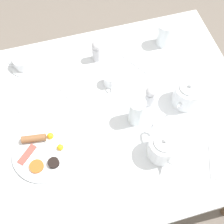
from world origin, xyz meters
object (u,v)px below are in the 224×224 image
Objects in this scene: teapot_near at (187,94)px; knife_by_plate at (12,105)px; salt_grinder at (150,96)px; napkin_folded at (223,163)px; water_glass_short at (137,111)px; creamer_jug at (110,80)px; teapot_far at (163,147)px; breakfast_plate at (44,151)px; water_glass_tall at (164,34)px; fork_spare at (68,97)px; teacup_with_saucer_right at (23,63)px; spoon_for_tea at (7,208)px; pepper_grinder at (96,51)px; fork_by_plate at (134,63)px.

teapot_near reaches higher than knife_by_plate.
salt_grinder reaches higher than napkin_folded.
salt_grinder is 0.62m from knife_by_plate.
water_glass_short is at bearing -53.13° from salt_grinder.
teapot_far is at bearing 15.98° from creamer_jug.
breakfast_plate is 0.28m from knife_by_plate.
teapot_far is 0.26m from napkin_folded.
breakfast_plate is at bearing -58.09° from water_glass_tall.
creamer_jug is 0.21m from fork_spare.
teacup_with_saucer_right is 0.29m from fork_spare.
spoon_for_tea is (0.19, -0.18, -0.01)m from breakfast_plate.
water_glass_short is 1.19× the size of salt_grinder.
napkin_folded is (0.32, 0.03, -0.05)m from teapot_near.
spoon_for_tea is (0.60, -0.51, -0.06)m from pepper_grinder.
pepper_grinder reaches higher than knife_by_plate.
pepper_grinder is at bearing -152.54° from salt_grinder.
teapot_far is (0.13, 0.46, 0.05)m from breakfast_plate.
water_glass_short reaches higher than teacup_with_saucer_right.
teacup_with_saucer_right is 0.36m from pepper_grinder.
teacup_with_saucer_right is at bearing -125.38° from salt_grinder.
creamer_jug is at bearing -59.29° from fork_by_plate.
pepper_grinder and salt_grinder have the same top height.
water_glass_short is 0.31m from fork_by_plate.
breakfast_plate is 3.18× the size of creamer_jug.
fork_spare is at bearing -131.79° from napkin_folded.
spoon_for_tea is at bearing -93.85° from napkin_folded.
teapot_near is 1.51× the size of pepper_grinder.
napkin_folded reaches higher than fork_spare.
teapot_far is at bearing 16.87° from water_glass_short.
teacup_with_saucer_right is at bearing -68.21° from teapot_near.
fork_spare is at bearing -126.49° from water_glass_short.
water_glass_tall is 1.07× the size of salt_grinder.
water_glass_tall is at bearing 121.91° from breakfast_plate.
creamer_jug is at bearing -136.98° from salt_grinder.
pepper_grinder is at bearing 134.21° from fork_spare.
teapot_near is 0.32m from napkin_folded.
spoon_for_tea is (0.29, -0.67, -0.06)m from salt_grinder.
teapot_far is at bearing -6.74° from salt_grinder.
teapot_near is at bearing 75.83° from knife_by_plate.
napkin_folded is at bearing 1.14° from water_glass_tall.
spoon_for_tea is at bearing -50.23° from creamer_jug.
pepper_grinder is at bearing 109.22° from knife_by_plate.
spoon_for_tea is (0.65, -0.16, -0.02)m from teacup_with_saucer_right.
water_glass_tall is 0.46m from water_glass_short.
creamer_jug is at bearing -146.09° from napkin_folded.
breakfast_plate is 2.24× the size of pepper_grinder.
fork_spare is (0.23, 0.17, -0.02)m from teacup_with_saucer_right.
teacup_with_saucer_right reaches higher than breakfast_plate.
spoon_for_tea is at bearing -37.49° from fork_spare.
teapot_far is 0.77m from teacup_with_saucer_right.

